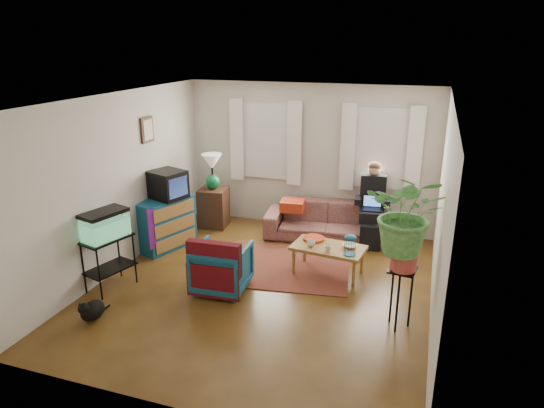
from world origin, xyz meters
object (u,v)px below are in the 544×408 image
(side_table, at_px, (214,207))
(sofa, at_px, (327,215))
(plant_stand, at_px, (400,298))
(aquarium_stand, at_px, (110,263))
(armchair, at_px, (222,265))
(dresser, at_px, (165,223))
(coffee_table, at_px, (328,260))

(side_table, bearing_deg, sofa, 3.02)
(sofa, relative_size, side_table, 2.93)
(side_table, xyz_separation_m, plant_stand, (3.53, -2.37, 0.03))
(sofa, distance_m, aquarium_stand, 3.68)
(aquarium_stand, relative_size, armchair, 1.03)
(side_table, relative_size, dresser, 0.76)
(aquarium_stand, relative_size, plant_stand, 0.98)
(coffee_table, bearing_deg, dresser, -175.10)
(side_table, bearing_deg, armchair, -62.46)
(sofa, height_order, coffee_table, sofa)
(side_table, height_order, aquarium_stand, aquarium_stand)
(side_table, distance_m, plant_stand, 4.25)
(aquarium_stand, height_order, armchair, aquarium_stand)
(armchair, xyz_separation_m, coffee_table, (1.28, 0.94, -0.15))
(dresser, distance_m, aquarium_stand, 1.49)
(armchair, relative_size, coffee_table, 0.70)
(sofa, height_order, armchair, sofa)
(sofa, distance_m, side_table, 2.10)
(coffee_table, xyz_separation_m, plant_stand, (1.11, -1.12, 0.17))
(aquarium_stand, height_order, coffee_table, aquarium_stand)
(aquarium_stand, distance_m, armchair, 1.55)
(sofa, xyz_separation_m, dresser, (-2.44, -1.26, 0.01))
(armchair, height_order, coffee_table, armchair)
(plant_stand, bearing_deg, armchair, 175.59)
(dresser, bearing_deg, sofa, 46.92)
(sofa, xyz_separation_m, plant_stand, (1.43, -2.48, -0.03))
(dresser, xyz_separation_m, plant_stand, (3.87, -1.22, -0.04))
(sofa, relative_size, plant_stand, 2.72)
(side_table, relative_size, armchair, 0.99)
(side_table, xyz_separation_m, armchair, (1.14, -2.18, 0.01))
(aquarium_stand, bearing_deg, side_table, 98.21)
(dresser, xyz_separation_m, coffee_table, (2.76, -0.10, -0.21))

